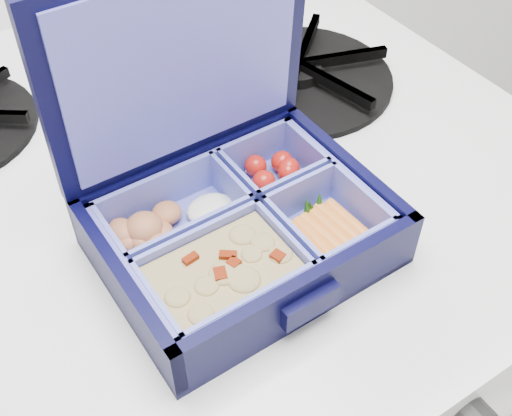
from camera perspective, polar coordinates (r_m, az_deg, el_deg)
stove at (r=1.00m, az=-5.82°, el=-16.97°), size 0.67×0.67×1.01m
bento_box at (r=0.48m, az=-1.21°, el=-2.04°), size 0.21×0.16×0.05m
burner_grate at (r=0.66m, az=3.75°, el=12.18°), size 0.24×0.24×0.03m
fork at (r=0.63m, az=-1.50°, el=8.92°), size 0.15×0.16×0.01m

